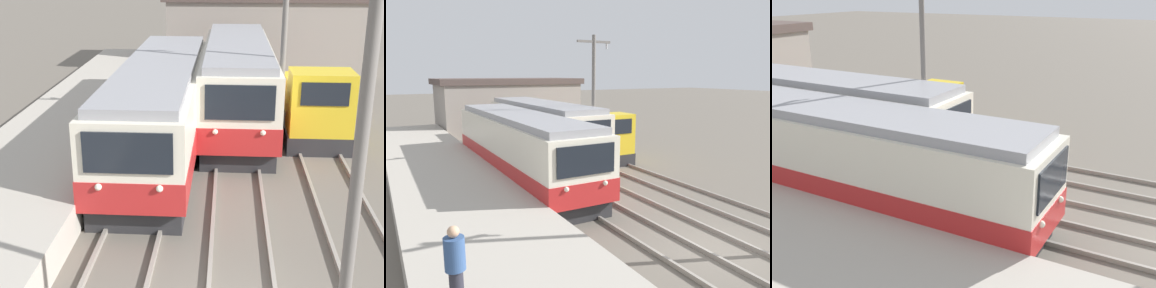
# 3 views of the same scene
# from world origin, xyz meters

# --- Properties ---
(ground_plane) EXTENTS (200.00, 200.00, 0.00)m
(ground_plane) POSITION_xyz_m (0.00, 0.00, 0.00)
(ground_plane) COLOR #665E54
(track_left) EXTENTS (1.54, 60.00, 0.14)m
(track_left) POSITION_xyz_m (-2.60, 0.00, 0.07)
(track_left) COLOR gray
(track_left) RESTS_ON ground
(track_center) EXTENTS (1.54, 60.00, 0.14)m
(track_center) POSITION_xyz_m (0.20, 0.00, 0.07)
(track_center) COLOR gray
(track_center) RESTS_ON ground
(commuter_train_left) EXTENTS (2.84, 13.20, 3.38)m
(commuter_train_left) POSITION_xyz_m (-2.60, 9.95, 1.58)
(commuter_train_left) COLOR #28282B
(commuter_train_left) RESTS_ON ground
(commuter_train_center) EXTENTS (2.84, 12.02, 3.57)m
(commuter_train_center) POSITION_xyz_m (0.20, 13.77, 1.66)
(commuter_train_center) COLOR #28282B
(commuter_train_center) RESTS_ON ground
(shunting_locomotive) EXTENTS (2.40, 5.17, 3.00)m
(shunting_locomotive) POSITION_xyz_m (3.20, 12.01, 1.21)
(shunting_locomotive) COLOR #28282B
(shunting_locomotive) RESTS_ON ground
(catenary_mast_mid) EXTENTS (2.00, 0.20, 7.28)m
(catenary_mast_mid) POSITION_xyz_m (1.71, 10.07, 3.96)
(catenary_mast_mid) COLOR slate
(catenary_mast_mid) RESTS_ON ground
(person_on_platform) EXTENTS (0.38, 0.38, 1.63)m
(person_on_platform) POSITION_xyz_m (-7.74, -0.67, 1.83)
(person_on_platform) COLOR #282833
(person_on_platform) RESTS_ON platform_left
(station_building) EXTENTS (12.60, 6.30, 4.85)m
(station_building) POSITION_xyz_m (2.14, 26.00, 2.45)
(station_building) COLOR gray
(station_building) RESTS_ON ground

